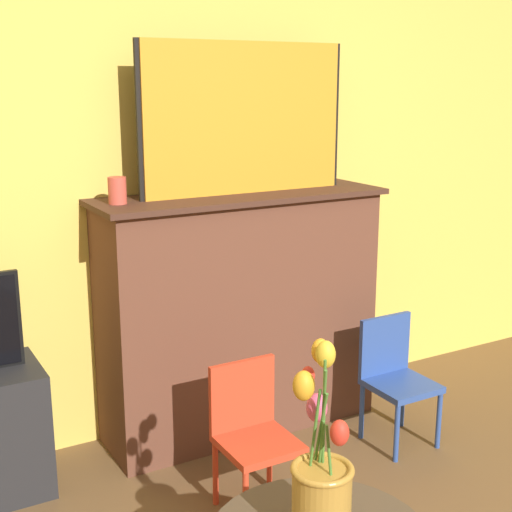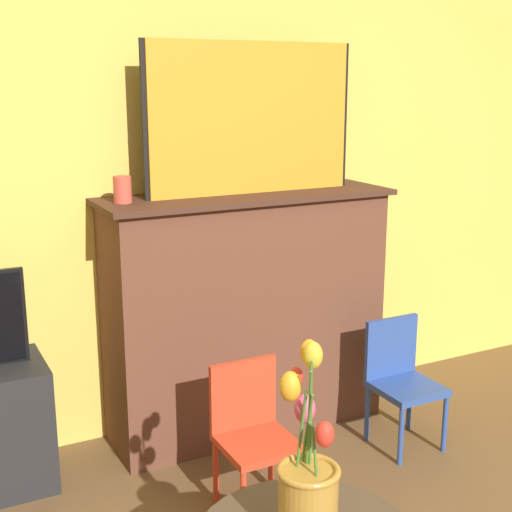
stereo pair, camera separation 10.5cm
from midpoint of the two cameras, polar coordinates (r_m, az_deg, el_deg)
name	(u,v)px [view 1 (the left image)]	position (r m, az deg, el deg)	size (l,w,h in m)	color
wall_back	(173,152)	(3.39, -7.56, 8.28)	(8.00, 0.06, 2.70)	#EAC651
fireplace_mantel	(240,311)	(3.43, -2.14, -4.40)	(1.39, 0.44, 1.17)	brown
painting	(245,119)	(3.29, -1.81, 10.93)	(1.03, 0.03, 0.68)	black
mantel_candle	(117,191)	(3.07, -12.01, 5.14)	(0.08, 0.08, 0.11)	#CC4C3D
chair_red	(252,429)	(2.90, -1.40, -13.67)	(0.29, 0.29, 0.59)	red
chair_blue	(395,373)	(3.45, 10.16, -9.22)	(0.29, 0.29, 0.59)	#2D4C99
vase_tulips	(321,481)	(1.98, 3.64, -17.55)	(0.17, 0.22, 0.54)	#B78433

